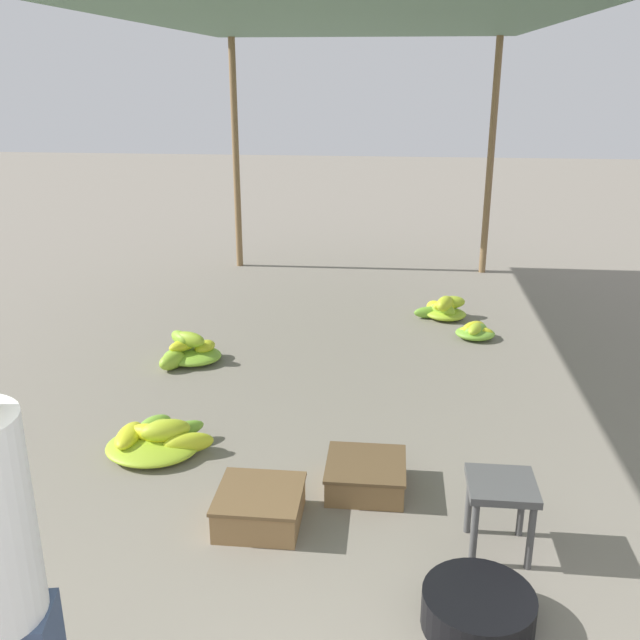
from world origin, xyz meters
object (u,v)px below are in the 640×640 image
object	(u,v)px
basin_black	(478,610)
banana_pile_left_1	(189,351)
banana_pile_left_0	(157,439)
crate_near	(260,507)
stool	(501,495)
banana_pile_right_0	(475,331)
crate_mid	(366,475)
banana_pile_right_1	(444,309)

from	to	relation	value
basin_black	banana_pile_left_1	size ratio (longest dim) A/B	0.79
banana_pile_left_0	crate_near	bearing A→B (deg)	-40.97
stool	crate_near	distance (m)	1.28
banana_pile_right_0	crate_mid	xyz separation A→B (m)	(-0.90, -2.61, 0.02)
banana_pile_left_1	crate_near	size ratio (longest dim) A/B	1.37
basin_black	crate_mid	distance (m)	1.18
basin_black	crate_near	size ratio (longest dim) A/B	1.08
banana_pile_left_0	crate_mid	distance (m)	1.40
crate_near	banana_pile_right_1	bearing A→B (deg)	71.38
stool	crate_mid	size ratio (longest dim) A/B	0.86
stool	crate_near	bearing A→B (deg)	175.39
stool	banana_pile_right_1	xyz separation A→B (m)	(-0.06, 3.65, -0.22)
banana_pile_left_1	banana_pile_left_0	bearing A→B (deg)	-81.92
banana_pile_left_1	crate_mid	xyz separation A→B (m)	(1.58, -1.80, -0.01)
banana_pile_right_0	banana_pile_right_1	size ratio (longest dim) A/B	0.69
banana_pile_left_1	banana_pile_right_0	world-z (taller)	banana_pile_left_1
banana_pile_right_1	banana_pile_left_1	bearing A→B (deg)	-148.41
basin_black	banana_pile_left_0	world-z (taller)	banana_pile_left_0
banana_pile_right_1	crate_near	distance (m)	3.75
stool	banana_pile_right_0	bearing A→B (deg)	86.29
banana_pile_right_0	crate_mid	bearing A→B (deg)	-108.94
basin_black	crate_near	xyz separation A→B (m)	(-1.10, 0.66, 0.01)
stool	basin_black	bearing A→B (deg)	-105.41
banana_pile_right_0	crate_mid	size ratio (longest dim) A/B	0.78
basin_black	banana_pile_right_1	size ratio (longest dim) A/B	0.95
banana_pile_right_1	banana_pile_right_0	bearing A→B (deg)	-64.84
banana_pile_left_0	banana_pile_right_0	xyz separation A→B (m)	(2.26, 2.31, -0.01)
banana_pile_right_0	banana_pile_right_1	distance (m)	0.61
stool	banana_pile_right_1	bearing A→B (deg)	90.87
banana_pile_right_1	banana_pile_left_0	bearing A→B (deg)	-125.07
basin_black	stool	bearing A→B (deg)	74.59
basin_black	banana_pile_left_0	xyz separation A→B (m)	(-1.90, 1.36, -0.00)
stool	banana_pile_left_0	bearing A→B (deg)	158.74
banana_pile_left_1	crate_near	world-z (taller)	banana_pile_left_1
crate_mid	stool	bearing A→B (deg)	-35.46
banana_pile_left_0	banana_pile_left_1	distance (m)	1.51
banana_pile_left_0	crate_mid	world-z (taller)	banana_pile_left_0
stool	banana_pile_left_1	xyz separation A→B (m)	(-2.27, 2.29, -0.23)
banana_pile_left_0	crate_near	world-z (taller)	banana_pile_left_0
basin_black	banana_pile_right_0	world-z (taller)	basin_black
stool	crate_mid	world-z (taller)	stool
banana_pile_right_1	crate_mid	distance (m)	3.22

